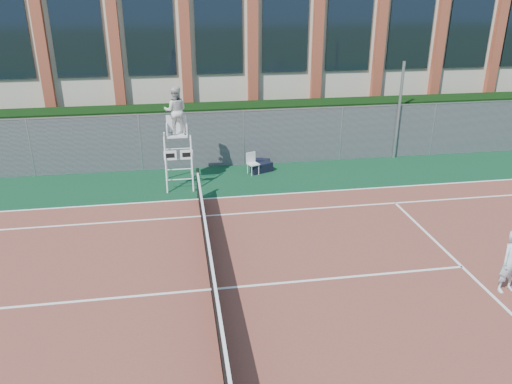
{
  "coord_description": "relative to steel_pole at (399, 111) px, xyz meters",
  "views": [
    {
      "loc": [
        -0.57,
        -10.06,
        6.65
      ],
      "look_at": [
        1.55,
        3.0,
        1.2
      ],
      "focal_mm": 35.0,
      "sensor_mm": 36.0,
      "label": 1
    }
  ],
  "objects": [
    {
      "name": "ground",
      "position": [
        -8.35,
        -8.7,
        -1.98
      ],
      "size": [
        120.0,
        120.0,
        0.0
      ],
      "primitive_type": "plane",
      "color": "#233814"
    },
    {
      "name": "apron",
      "position": [
        -8.35,
        -7.7,
        -1.98
      ],
      "size": [
        36.0,
        20.0,
        0.01
      ],
      "primitive_type": "cube",
      "color": "#0D3920",
      "rests_on": "ground"
    },
    {
      "name": "tennis_court",
      "position": [
        -8.35,
        -8.7,
        -1.96
      ],
      "size": [
        23.77,
        10.97,
        0.02
      ],
      "primitive_type": "cube",
      "color": "brown",
      "rests_on": "apron"
    },
    {
      "name": "tennis_net",
      "position": [
        -8.35,
        -8.7,
        -1.45
      ],
      "size": [
        0.1,
        11.3,
        1.1
      ],
      "color": "black",
      "rests_on": "ground"
    },
    {
      "name": "fence",
      "position": [
        -8.35,
        0.1,
        -0.88
      ],
      "size": [
        40.0,
        0.06,
        2.2
      ],
      "primitive_type": null,
      "color": "#595E60",
      "rests_on": "ground"
    },
    {
      "name": "hedge",
      "position": [
        -8.35,
        1.3,
        -0.88
      ],
      "size": [
        40.0,
        1.4,
        2.2
      ],
      "primitive_type": "cube",
      "color": "black",
      "rests_on": "ground"
    },
    {
      "name": "building",
      "position": [
        -8.35,
        9.25,
        2.16
      ],
      "size": [
        45.0,
        10.6,
        8.22
      ],
      "color": "beige",
      "rests_on": "ground"
    },
    {
      "name": "steel_pole",
      "position": [
        0.0,
        0.0,
        0.0
      ],
      "size": [
        0.12,
        0.12,
        3.97
      ],
      "primitive_type": "cylinder",
      "color": "#9EA0A5",
      "rests_on": "ground"
    },
    {
      "name": "umpire_chair",
      "position": [
        -8.94,
        -1.65,
        0.64
      ],
      "size": [
        1.0,
        1.54,
        3.59
      ],
      "color": "white",
      "rests_on": "ground"
    },
    {
      "name": "plastic_chair",
      "position": [
        -6.19,
        -0.97,
        -1.49
      ],
      "size": [
        0.5,
        0.5,
        0.83
      ],
      "color": "silver",
      "rests_on": "apron"
    },
    {
      "name": "sports_bag_near",
      "position": [
        -5.8,
        -0.88,
        -1.79
      ],
      "size": [
        0.9,
        0.63,
        0.36
      ],
      "primitive_type": "cube",
      "rotation": [
        0.0,
        0.0,
        0.4
      ],
      "color": "black",
      "rests_on": "apron"
    },
    {
      "name": "sports_bag_far",
      "position": [
        -5.69,
        -0.1,
        -1.84
      ],
      "size": [
        0.73,
        0.55,
        0.27
      ],
      "primitive_type": "cube",
      "rotation": [
        0.0,
        0.0,
        -0.44
      ],
      "color": "black",
      "rests_on": "apron"
    },
    {
      "name": "tennis_player",
      "position": [
        -1.52,
        -9.84,
        -1.18
      ],
      "size": [
        0.91,
        0.65,
        1.56
      ],
      "color": "silver",
      "rests_on": "tennis_court"
    }
  ]
}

